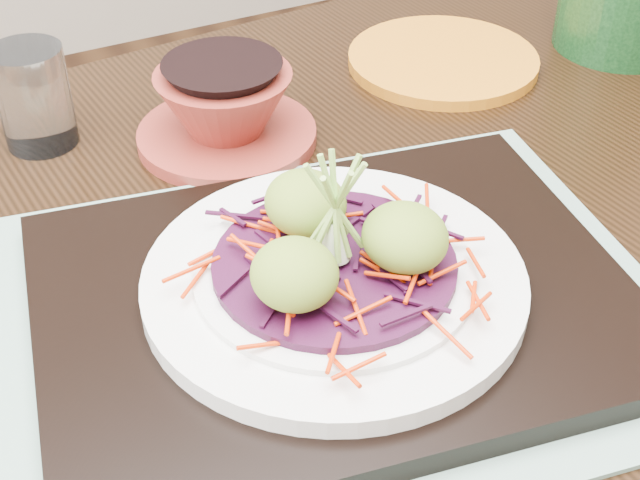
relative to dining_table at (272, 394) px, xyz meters
name	(u,v)px	position (x,y,z in m)	size (l,w,h in m)	color
dining_table	(272,394)	(0.00, 0.00, 0.00)	(1.27, 0.90, 0.75)	black
placemat	(334,310)	(0.03, -0.04, 0.10)	(0.45, 0.35, 0.00)	gray
serving_tray	(334,299)	(0.03, -0.04, 0.11)	(0.39, 0.29, 0.02)	black
white_plate	(334,279)	(0.03, -0.04, 0.13)	(0.25, 0.25, 0.02)	silver
cabbage_bed	(334,264)	(0.03, -0.04, 0.14)	(0.16, 0.16, 0.01)	#360A2A
carrot_julienne	(334,255)	(0.03, -0.04, 0.15)	(0.19, 0.19, 0.01)	red
guacamole_scoops	(335,237)	(0.03, -0.04, 0.16)	(0.14, 0.12, 0.04)	olive
scallion_garnish	(335,212)	(0.03, -0.04, 0.18)	(0.06, 0.06, 0.09)	#84B347
water_glass	(34,97)	(-0.09, 0.27, 0.14)	(0.06, 0.06, 0.09)	white
terracotta_bowl_set	(225,112)	(0.05, 0.20, 0.13)	(0.21, 0.21, 0.06)	maroon
yellow_plate	(443,60)	(0.30, 0.23, 0.11)	(0.19, 0.19, 0.01)	#B76714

